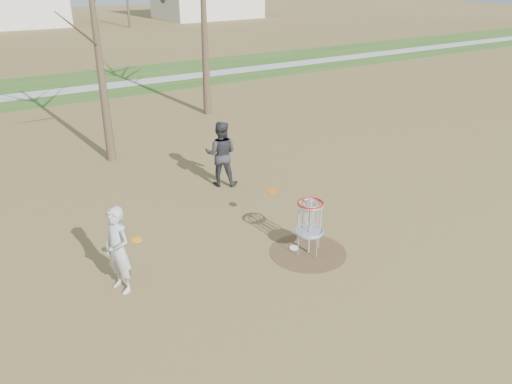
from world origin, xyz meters
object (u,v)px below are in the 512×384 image
Objects in this scene: player_standing at (118,250)px; disc_grounded at (294,248)px; disc_golf_basket at (310,218)px; player_throwing at (221,154)px.

disc_grounded is at bearing 62.35° from player_standing.
player_standing is at bearing 171.81° from disc_grounded.
player_throwing is at bearing 87.47° from disc_golf_basket.
player_standing is 1.39× the size of disc_golf_basket.
player_throwing is 4.60m from disc_golf_basket.
player_throwing is at bearing 84.93° from disc_grounded.
disc_golf_basket is at bearing 58.32° from player_standing.
player_throwing reaches higher than disc_grounded.
player_standing is 5.70m from player_throwing.
player_throwing is 4.39m from disc_grounded.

